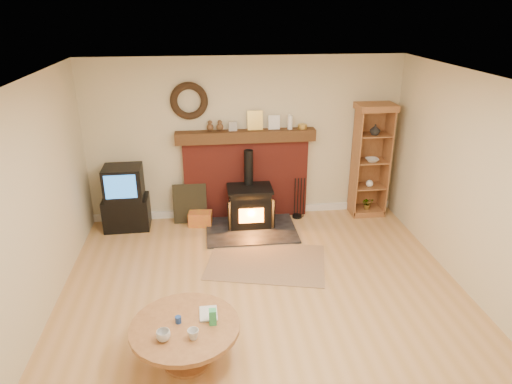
{
  "coord_description": "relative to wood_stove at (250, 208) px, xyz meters",
  "views": [
    {
      "loc": [
        -0.65,
        -4.25,
        3.33
      ],
      "look_at": [
        -0.03,
        1.0,
        1.12
      ],
      "focal_mm": 32.0,
      "sensor_mm": 36.0,
      "label": 1
    }
  ],
  "objects": [
    {
      "name": "ground",
      "position": [
        -0.02,
        -2.27,
        -0.32
      ],
      "size": [
        5.5,
        5.5,
        0.0
      ],
      "primitive_type": "plane",
      "color": "tan",
      "rests_on": "ground"
    },
    {
      "name": "room_shell",
      "position": [
        -0.04,
        -2.17,
        1.4
      ],
      "size": [
        5.02,
        5.52,
        2.61
      ],
      "color": "beige",
      "rests_on": "ground"
    },
    {
      "name": "chimney_breast",
      "position": [
        -0.02,
        0.4,
        0.49
      ],
      "size": [
        2.2,
        0.22,
        1.78
      ],
      "color": "maroon",
      "rests_on": "ground"
    },
    {
      "name": "wood_stove",
      "position": [
        0.0,
        0.0,
        0.0
      ],
      "size": [
        1.4,
        1.0,
        1.22
      ],
      "color": "black",
      "rests_on": "ground"
    },
    {
      "name": "area_rug",
      "position": [
        0.11,
        -1.12,
        -0.31
      ],
      "size": [
        1.8,
        1.44,
        0.01
      ],
      "primitive_type": "cube",
      "rotation": [
        0.0,
        0.0,
        -0.24
      ],
      "color": "brown",
      "rests_on": "ground"
    },
    {
      "name": "tv_unit",
      "position": [
        -1.94,
        0.2,
        0.17
      ],
      "size": [
        0.7,
        0.51,
        1.02
      ],
      "color": "black",
      "rests_on": "ground"
    },
    {
      "name": "curio_cabinet",
      "position": [
        2.01,
        0.29,
        0.62
      ],
      "size": [
        0.6,
        0.43,
        1.87
      ],
      "color": "brown",
      "rests_on": "ground"
    },
    {
      "name": "firelog_box",
      "position": [
        -0.79,
        0.13,
        -0.2
      ],
      "size": [
        0.39,
        0.27,
        0.23
      ],
      "primitive_type": "cube",
      "rotation": [
        0.0,
        0.0,
        -0.13
      ],
      "color": "yellow",
      "rests_on": "ground"
    },
    {
      "name": "leaning_painting",
      "position": [
        -0.95,
        0.28,
        0.01
      ],
      "size": [
        0.54,
        0.14,
        0.64
      ],
      "primitive_type": "cube",
      "rotation": [
        -0.17,
        0.0,
        0.0
      ],
      "color": "black",
      "rests_on": "ground"
    },
    {
      "name": "fire_tools",
      "position": [
        0.83,
        0.23,
        -0.16
      ],
      "size": [
        0.19,
        0.16,
        0.7
      ],
      "color": "black",
      "rests_on": "ground"
    },
    {
      "name": "coffee_table",
      "position": [
        -0.94,
        -2.91,
        0.05
      ],
      "size": [
        1.07,
        1.07,
        0.61
      ],
      "color": "brown",
      "rests_on": "ground"
    }
  ]
}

